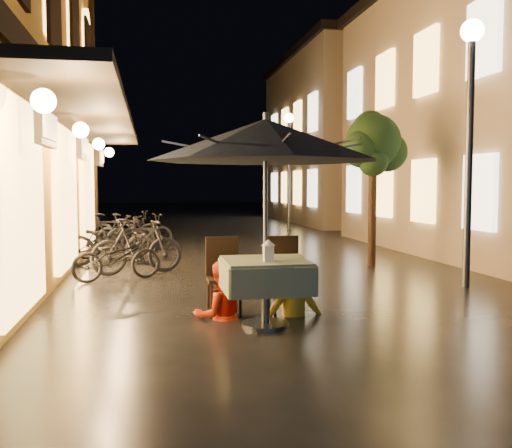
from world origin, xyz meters
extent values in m
plane|color=black|center=(0.00, 0.00, 0.00)|extent=(90.00, 90.00, 0.00)
cube|color=black|center=(-3.47, 4.00, 3.30)|extent=(0.12, 11.00, 0.35)
cube|color=black|center=(-2.90, 4.00, 2.75)|extent=(1.20, 10.50, 0.12)
cube|color=#FFC45A|center=(-3.44, 5.50, 4.60)|extent=(0.10, 0.90, 1.50)
cube|color=#FFC45A|center=(-3.44, 8.00, 4.60)|extent=(0.10, 0.90, 1.50)
cube|color=#FFC45A|center=(-3.44, 0.50, 1.40)|extent=(0.10, 2.20, 2.40)
cube|color=#FFC45A|center=(-3.44, 4.00, 1.40)|extent=(0.10, 2.20, 2.40)
cube|color=#FFC45A|center=(-3.44, 7.50, 1.40)|extent=(0.10, 2.20, 2.40)
cube|color=#FFC45A|center=(3.95, 3.20, 1.50)|extent=(0.10, 1.00, 1.40)
cube|color=#FFC45A|center=(3.95, 3.20, 4.30)|extent=(0.10, 1.00, 1.40)
cube|color=#FFC45A|center=(3.95, 5.40, 1.50)|extent=(0.10, 1.00, 1.40)
cube|color=#FFC45A|center=(3.95, 5.40, 4.30)|extent=(0.10, 1.00, 1.40)
cube|color=#FFC45A|center=(3.95, 7.60, 1.50)|extent=(0.10, 1.00, 1.40)
cube|color=#FFC45A|center=(3.95, 7.60, 4.30)|extent=(0.10, 1.00, 1.40)
cube|color=#FFC45A|center=(3.95, 9.80, 1.50)|extent=(0.10, 1.00, 1.40)
cube|color=#FFC45A|center=(3.95, 9.80, 4.30)|extent=(0.10, 1.00, 1.40)
cube|color=#9F917C|center=(7.50, 18.00, 3.50)|extent=(7.00, 10.00, 7.00)
cube|color=black|center=(7.50, 18.00, 7.15)|extent=(7.30, 10.30, 0.30)
cube|color=#FFC45A|center=(3.95, 14.20, 1.50)|extent=(0.10, 1.00, 1.40)
cube|color=#FFC45A|center=(3.95, 14.20, 4.30)|extent=(0.10, 1.00, 1.40)
cube|color=#FFC45A|center=(3.95, 16.40, 1.50)|extent=(0.10, 1.00, 1.40)
cube|color=#FFC45A|center=(3.95, 16.40, 4.30)|extent=(0.10, 1.00, 1.40)
cube|color=#FFC45A|center=(3.95, 18.60, 1.50)|extent=(0.10, 1.00, 1.40)
cube|color=#FFC45A|center=(3.95, 18.60, 4.30)|extent=(0.10, 1.00, 1.40)
cube|color=#FFC45A|center=(3.95, 20.80, 1.50)|extent=(0.10, 1.00, 1.40)
cube|color=#FFC45A|center=(3.95, 20.80, 4.30)|extent=(0.10, 1.00, 1.40)
cylinder|color=black|center=(2.40, 4.50, 1.10)|extent=(0.16, 0.16, 2.20)
sphere|color=black|center=(2.40, 4.50, 2.50)|extent=(1.10, 1.10, 1.10)
sphere|color=black|center=(2.75, 4.60, 2.30)|extent=(0.80, 0.80, 0.80)
sphere|color=black|center=(2.10, 4.35, 2.35)|extent=(0.76, 0.76, 0.76)
sphere|color=black|center=(2.45, 4.80, 2.80)|extent=(0.70, 0.70, 0.70)
sphere|color=black|center=(2.30, 4.25, 2.10)|extent=(0.60, 0.60, 0.60)
cylinder|color=#59595E|center=(3.00, 2.00, 2.00)|extent=(0.12, 0.12, 4.00)
sphere|color=beige|center=(3.00, 2.00, 4.05)|extent=(0.36, 0.36, 0.36)
cylinder|color=#59595E|center=(3.00, 14.00, 2.00)|extent=(0.12, 0.12, 4.00)
sphere|color=beige|center=(3.00, 14.00, 4.05)|extent=(0.36, 0.36, 0.36)
cylinder|color=#59595E|center=(-0.70, 0.06, 0.36)|extent=(0.10, 0.10, 0.72)
cylinder|color=#59595E|center=(-0.70, 0.06, 0.02)|extent=(0.56, 0.56, 0.04)
cube|color=#31582F|center=(-0.70, 0.06, 0.75)|extent=(0.95, 0.95, 0.06)
cube|color=#31582F|center=(-0.22, 0.06, 0.58)|extent=(0.04, 0.95, 0.33)
cube|color=#31582F|center=(-1.17, 0.06, 0.58)|extent=(0.04, 0.95, 0.33)
cube|color=#31582F|center=(-0.70, 0.54, 0.58)|extent=(0.95, 0.04, 0.33)
cube|color=#31582F|center=(-0.70, -0.41, 0.58)|extent=(0.95, 0.04, 0.33)
cylinder|color=#59595E|center=(-0.70, 0.06, 1.15)|extent=(0.05, 0.05, 2.30)
cone|color=black|center=(-0.70, 0.06, 2.15)|extent=(2.67, 2.67, 0.48)
cylinder|color=#59595E|center=(-0.70, 0.06, 2.40)|extent=(0.06, 0.06, 0.12)
cube|color=black|center=(-1.10, 0.71, 0.45)|extent=(0.42, 0.42, 0.05)
cube|color=black|center=(-1.10, 0.90, 0.70)|extent=(0.42, 0.04, 0.55)
cylinder|color=black|center=(-1.28, 0.53, 0.21)|extent=(0.04, 0.04, 0.43)
cylinder|color=black|center=(-0.92, 0.53, 0.21)|extent=(0.04, 0.04, 0.43)
cylinder|color=black|center=(-1.28, 0.89, 0.21)|extent=(0.04, 0.04, 0.43)
cylinder|color=black|center=(-0.92, 0.89, 0.21)|extent=(0.04, 0.04, 0.43)
cube|color=black|center=(-0.30, 0.71, 0.45)|extent=(0.42, 0.42, 0.05)
cube|color=black|center=(-0.30, 0.90, 0.70)|extent=(0.42, 0.04, 0.55)
cylinder|color=black|center=(-0.48, 0.53, 0.21)|extent=(0.04, 0.04, 0.43)
cylinder|color=black|center=(-0.12, 0.53, 0.21)|extent=(0.04, 0.04, 0.43)
cylinder|color=black|center=(-0.48, 0.89, 0.21)|extent=(0.04, 0.04, 0.43)
cylinder|color=black|center=(-0.12, 0.89, 0.21)|extent=(0.04, 0.04, 0.43)
cube|color=white|center=(-0.70, -0.10, 0.87)|extent=(0.11, 0.11, 0.18)
cube|color=#FFD88C|center=(-0.70, -0.10, 0.86)|extent=(0.07, 0.07, 0.12)
cone|color=white|center=(-0.70, -0.10, 0.99)|extent=(0.16, 0.16, 0.07)
imported|color=red|center=(-1.17, 0.59, 0.68)|extent=(0.74, 0.63, 1.36)
imported|color=yellow|center=(-0.24, 0.59, 0.75)|extent=(1.00, 0.61, 1.50)
imported|color=black|center=(-2.57, 3.58, 0.40)|extent=(1.63, 1.05, 0.81)
imported|color=black|center=(-2.24, 4.24, 0.51)|extent=(1.77, 0.95, 1.03)
imported|color=black|center=(-2.81, 5.53, 0.48)|extent=(1.89, 0.81, 0.97)
imported|color=black|center=(-2.84, 6.54, 0.51)|extent=(1.72, 0.61, 1.01)
imported|color=black|center=(-2.26, 8.10, 0.45)|extent=(1.83, 1.21, 0.91)
imported|color=black|center=(-2.60, 7.95, 0.46)|extent=(1.60, 0.98, 0.93)
imported|color=black|center=(-2.62, 9.02, 0.48)|extent=(1.91, 1.00, 0.96)
camera|label=1|loc=(-2.00, -6.34, 1.65)|focal=40.00mm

